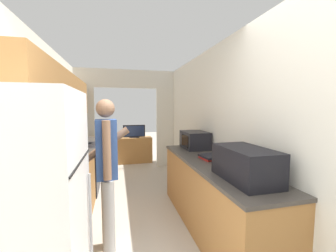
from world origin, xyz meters
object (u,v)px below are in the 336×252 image
(tv_cabinet, at_px, (134,150))
(knife, at_px, (80,140))
(refrigerator, at_px, (21,220))
(television, at_px, (134,131))
(suitcase, at_px, (245,164))
(range_oven, at_px, (80,169))
(book_stack, at_px, (210,157))
(microwave, at_px, (195,140))
(person, at_px, (107,172))

(tv_cabinet, xyz_separation_m, knife, (-1.21, -1.33, 0.53))
(refrigerator, relative_size, television, 2.74)
(suitcase, distance_m, knife, 3.46)
(range_oven, height_order, television, television)
(refrigerator, xyz_separation_m, knife, (-0.14, 3.08, 0.05))
(book_stack, bearing_deg, knife, 132.81)
(book_stack, bearing_deg, suitcase, -92.30)
(book_stack, bearing_deg, range_oven, 140.87)
(refrigerator, height_order, book_stack, refrigerator)
(suitcase, height_order, television, suitcase)
(refrigerator, relative_size, microwave, 3.21)
(book_stack, xyz_separation_m, tv_cabinet, (-0.73, 3.42, -0.56))
(refrigerator, xyz_separation_m, television, (1.07, 4.37, 0.05))
(refrigerator, bearing_deg, range_oven, 91.45)
(person, bearing_deg, knife, 10.79)
(television, bearing_deg, refrigerator, -103.74)
(microwave, relative_size, television, 0.85)
(range_oven, relative_size, microwave, 1.96)
(range_oven, xyz_separation_m, suitcase, (1.83, -2.31, 0.59))
(book_stack, xyz_separation_m, television, (-0.73, 3.38, -0.02))
(refrigerator, bearing_deg, knife, 92.58)
(book_stack, bearing_deg, tv_cabinet, 102.01)
(person, relative_size, knife, 5.21)
(range_oven, relative_size, television, 1.67)
(refrigerator, height_order, person, refrigerator)
(refrigerator, height_order, microwave, refrigerator)
(refrigerator, height_order, range_oven, refrigerator)
(television, distance_m, knife, 1.77)
(knife, bearing_deg, refrigerator, -96.06)
(book_stack, bearing_deg, refrigerator, -151.11)
(television, bearing_deg, suitcase, -80.54)
(suitcase, height_order, tv_cabinet, suitcase)
(range_oven, xyz_separation_m, knife, (-0.08, 0.58, 0.44))
(television, bearing_deg, person, -98.95)
(range_oven, distance_m, microwave, 2.15)
(microwave, distance_m, book_stack, 0.74)
(person, height_order, suitcase, person)
(person, relative_size, suitcase, 2.47)
(refrigerator, distance_m, suitcase, 1.79)
(suitcase, height_order, book_stack, suitcase)
(refrigerator, xyz_separation_m, book_stack, (1.80, 0.99, 0.08))
(refrigerator, height_order, television, refrigerator)
(knife, bearing_deg, microwave, -42.92)
(microwave, bearing_deg, tv_cabinet, 106.32)
(microwave, distance_m, knife, 2.42)
(range_oven, distance_m, book_stack, 2.44)
(person, bearing_deg, television, -13.46)
(person, distance_m, book_stack, 1.32)
(person, relative_size, book_stack, 5.46)
(person, distance_m, microwave, 1.67)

